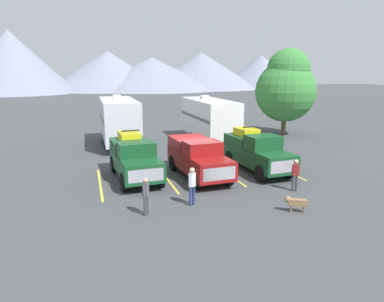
% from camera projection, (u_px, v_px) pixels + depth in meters
% --- Properties ---
extents(ground_plane, '(240.00, 240.00, 0.00)m').
position_uv_depth(ground_plane, '(193.00, 172.00, 20.60)').
color(ground_plane, '#3F4244').
extents(pickup_truck_a, '(2.41, 5.49, 2.57)m').
position_uv_depth(pickup_truck_a, '(134.00, 157.00, 19.17)').
color(pickup_truck_a, '#144723').
rests_on(pickup_truck_a, ground).
extents(pickup_truck_b, '(2.41, 5.58, 2.14)m').
position_uv_depth(pickup_truck_b, '(198.00, 157.00, 19.45)').
color(pickup_truck_b, maroon).
rests_on(pickup_truck_b, ground).
extents(pickup_truck_c, '(2.35, 5.47, 2.55)m').
position_uv_depth(pickup_truck_c, '(256.00, 151.00, 20.61)').
color(pickup_truck_c, '#144723').
rests_on(pickup_truck_c, ground).
extents(lot_stripe_a, '(0.12, 5.50, 0.01)m').
position_uv_depth(lot_stripe_a, '(100.00, 184.00, 18.39)').
color(lot_stripe_a, gold).
rests_on(lot_stripe_a, ground).
extents(lot_stripe_b, '(0.12, 5.50, 0.01)m').
position_uv_depth(lot_stripe_b, '(166.00, 178.00, 19.40)').
color(lot_stripe_b, gold).
rests_on(lot_stripe_b, ground).
extents(lot_stripe_c, '(0.12, 5.50, 0.01)m').
position_uv_depth(lot_stripe_c, '(226.00, 173.00, 20.41)').
color(lot_stripe_c, gold).
rests_on(lot_stripe_c, ground).
extents(lot_stripe_d, '(0.12, 5.50, 0.01)m').
position_uv_depth(lot_stripe_d, '(280.00, 168.00, 21.42)').
color(lot_stripe_d, gold).
rests_on(lot_stripe_d, ground).
extents(camper_trailer_a, '(2.62, 8.83, 3.94)m').
position_uv_depth(camper_trailer_a, '(119.00, 119.00, 27.57)').
color(camper_trailer_a, silver).
rests_on(camper_trailer_a, ground).
extents(camper_trailer_b, '(2.62, 9.14, 3.81)m').
position_uv_depth(camper_trailer_b, '(209.00, 118.00, 28.94)').
color(camper_trailer_b, white).
rests_on(camper_trailer_b, ground).
extents(person_a, '(0.36, 0.28, 1.72)m').
position_uv_depth(person_a, '(192.00, 184.00, 15.25)').
color(person_a, navy).
rests_on(person_a, ground).
extents(person_b, '(0.31, 0.29, 1.61)m').
position_uv_depth(person_b, '(295.00, 173.00, 17.09)').
color(person_b, '#3F3F42').
rests_on(person_b, ground).
extents(person_c, '(0.30, 0.30, 1.61)m').
position_uv_depth(person_c, '(146.00, 194.00, 14.18)').
color(person_c, '#3F3F42').
rests_on(person_c, ground).
extents(dog, '(0.94, 0.63, 0.68)m').
position_uv_depth(dog, '(295.00, 202.00, 14.64)').
color(dog, olive).
rests_on(dog, ground).
extents(tree_a, '(5.48, 5.48, 7.83)m').
position_uv_depth(tree_a, '(286.00, 86.00, 31.63)').
color(tree_a, brown).
rests_on(tree_a, ground).
extents(mountain_ridge, '(137.54, 46.94, 16.53)m').
position_uv_depth(mountain_ridge, '(114.00, 71.00, 107.64)').
color(mountain_ridge, gray).
rests_on(mountain_ridge, ground).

